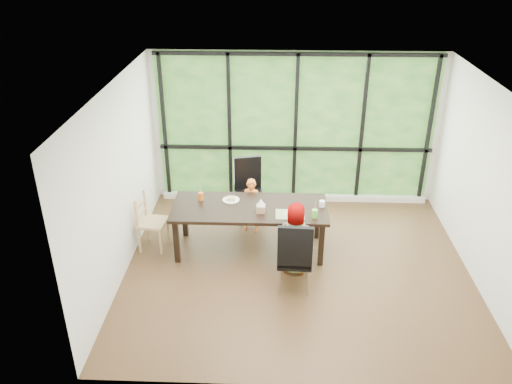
% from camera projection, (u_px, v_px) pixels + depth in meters
% --- Properties ---
extents(ground, '(5.00, 5.00, 0.00)m').
position_uv_depth(ground, '(297.00, 267.00, 7.69)').
color(ground, black).
rests_on(ground, ground).
extents(back_wall, '(5.00, 0.00, 5.00)m').
position_uv_depth(back_wall, '(295.00, 129.00, 9.08)').
color(back_wall, silver).
rests_on(back_wall, ground).
extents(foliage_backdrop, '(4.80, 0.02, 2.65)m').
position_uv_depth(foliage_backdrop, '(295.00, 129.00, 9.07)').
color(foliage_backdrop, '#214C1B').
rests_on(foliage_backdrop, back_wall).
extents(window_mullions, '(4.80, 0.06, 2.65)m').
position_uv_depth(window_mullions, '(296.00, 130.00, 9.03)').
color(window_mullions, black).
rests_on(window_mullions, back_wall).
extents(window_sill, '(4.80, 0.12, 0.10)m').
position_uv_depth(window_sill, '(293.00, 197.00, 9.58)').
color(window_sill, silver).
rests_on(window_sill, ground).
extents(dining_table, '(2.37, 1.06, 0.75)m').
position_uv_depth(dining_table, '(250.00, 228.00, 7.95)').
color(dining_table, black).
rests_on(dining_table, ground).
extents(chair_window_leather, '(0.55, 0.55, 1.08)m').
position_uv_depth(chair_window_leather, '(250.00, 191.00, 8.72)').
color(chair_window_leather, black).
rests_on(chair_window_leather, ground).
extents(chair_interior_leather, '(0.48, 0.48, 1.08)m').
position_uv_depth(chair_interior_leather, '(295.00, 254.00, 7.02)').
color(chair_interior_leather, black).
rests_on(chair_interior_leather, ground).
extents(chair_end_beech, '(0.45, 0.47, 0.90)m').
position_uv_depth(chair_end_beech, '(153.00, 222.00, 7.96)').
color(chair_end_beech, tan).
rests_on(chair_end_beech, ground).
extents(child_toddler, '(0.38, 0.29, 0.92)m').
position_uv_depth(child_toddler, '(251.00, 205.00, 8.43)').
color(child_toddler, orange).
rests_on(child_toddler, ground).
extents(child_older, '(0.59, 0.44, 1.09)m').
position_uv_depth(child_older, '(296.00, 238.00, 7.37)').
color(child_older, slate).
rests_on(child_older, ground).
extents(placemat, '(0.42, 0.31, 0.01)m').
position_uv_depth(placemat, '(290.00, 214.00, 7.57)').
color(placemat, tan).
rests_on(placemat, dining_table).
extents(plate_far, '(0.26, 0.26, 0.02)m').
position_uv_depth(plate_far, '(231.00, 200.00, 7.96)').
color(plate_far, white).
rests_on(plate_far, dining_table).
extents(plate_near, '(0.23, 0.23, 0.01)m').
position_uv_depth(plate_near, '(294.00, 213.00, 7.59)').
color(plate_near, white).
rests_on(plate_near, dining_table).
extents(orange_cup, '(0.08, 0.08, 0.12)m').
position_uv_depth(orange_cup, '(201.00, 196.00, 7.95)').
color(orange_cup, orange).
rests_on(orange_cup, dining_table).
extents(green_cup, '(0.08, 0.08, 0.13)m').
position_uv_depth(green_cup, '(315.00, 214.00, 7.46)').
color(green_cup, '#5CDA36').
rests_on(green_cup, dining_table).
extents(white_mug, '(0.09, 0.09, 0.09)m').
position_uv_depth(white_mug, '(322.00, 204.00, 7.77)').
color(white_mug, white).
rests_on(white_mug, dining_table).
extents(tissue_box, '(0.13, 0.13, 0.11)m').
position_uv_depth(tissue_box, '(261.00, 209.00, 7.61)').
color(tissue_box, tan).
rests_on(tissue_box, dining_table).
extents(crepe_rolls_far, '(0.15, 0.12, 0.04)m').
position_uv_depth(crepe_rolls_far, '(231.00, 198.00, 7.95)').
color(crepe_rolls_far, tan).
rests_on(crepe_rolls_far, plate_far).
extents(crepe_rolls_near, '(0.15, 0.12, 0.04)m').
position_uv_depth(crepe_rolls_near, '(294.00, 212.00, 7.58)').
color(crepe_rolls_near, tan).
rests_on(crepe_rolls_near, plate_near).
extents(straw_white, '(0.01, 0.04, 0.20)m').
position_uv_depth(straw_white, '(200.00, 190.00, 7.91)').
color(straw_white, white).
rests_on(straw_white, orange_cup).
extents(straw_pink, '(0.01, 0.04, 0.20)m').
position_uv_depth(straw_pink, '(315.00, 207.00, 7.41)').
color(straw_pink, pink).
rests_on(straw_pink, green_cup).
extents(tissue, '(0.12, 0.12, 0.11)m').
position_uv_depth(tissue, '(261.00, 202.00, 7.56)').
color(tissue, white).
rests_on(tissue, tissue_box).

